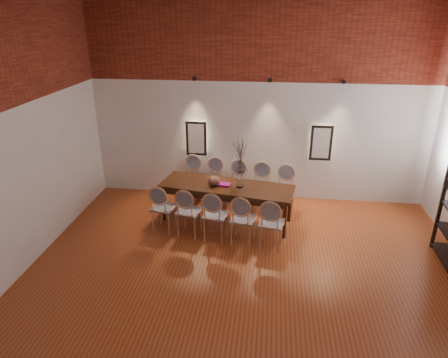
# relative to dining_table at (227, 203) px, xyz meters

# --- Properties ---
(floor) EXTENTS (7.00, 7.00, 0.02)m
(floor) POSITION_rel_dining_table_xyz_m (0.52, -2.30, -0.39)
(floor) COLOR #99421E
(floor) RESTS_ON ground
(wall_back) EXTENTS (7.00, 0.10, 4.00)m
(wall_back) POSITION_rel_dining_table_xyz_m (0.52, 1.25, 1.62)
(wall_back) COLOR silver
(wall_back) RESTS_ON ground
(brick_band_back) EXTENTS (7.00, 0.02, 1.50)m
(brick_band_back) POSITION_rel_dining_table_xyz_m (0.52, 1.18, 2.88)
(brick_band_back) COLOR maroon
(brick_band_back) RESTS_ON ground
(brick_band_front) EXTENTS (7.00, 0.02, 1.50)m
(brick_band_front) POSITION_rel_dining_table_xyz_m (0.52, -5.78, 2.88)
(brick_band_front) COLOR maroon
(brick_band_front) RESTS_ON ground
(niche_left) EXTENTS (0.36, 0.06, 0.66)m
(niche_left) POSITION_rel_dining_table_xyz_m (-0.78, 1.15, 0.93)
(niche_left) COLOR #FFEAC6
(niche_left) RESTS_ON wall_back
(niche_right) EXTENTS (0.36, 0.06, 0.66)m
(niche_right) POSITION_rel_dining_table_xyz_m (1.82, 1.15, 0.93)
(niche_right) COLOR #FFEAC6
(niche_right) RESTS_ON wall_back
(spot_fixture_left) EXTENTS (0.08, 0.10, 0.08)m
(spot_fixture_left) POSITION_rel_dining_table_xyz_m (-0.78, 1.12, 2.17)
(spot_fixture_left) COLOR black
(spot_fixture_left) RESTS_ON wall_back
(spot_fixture_mid) EXTENTS (0.08, 0.10, 0.08)m
(spot_fixture_mid) POSITION_rel_dining_table_xyz_m (0.72, 1.12, 2.17)
(spot_fixture_mid) COLOR black
(spot_fixture_mid) RESTS_ON wall_back
(spot_fixture_right) EXTENTS (0.08, 0.10, 0.08)m
(spot_fixture_right) POSITION_rel_dining_table_xyz_m (2.12, 1.12, 2.17)
(spot_fixture_right) COLOR black
(spot_fixture_right) RESTS_ON wall_back
(dining_table) EXTENTS (2.62, 1.23, 0.75)m
(dining_table) POSITION_rel_dining_table_xyz_m (0.00, 0.00, 0.00)
(dining_table) COLOR #38190B
(dining_table) RESTS_ON floor
(chair_near_a) EXTENTS (0.51, 0.51, 0.94)m
(chair_near_a) POSITION_rel_dining_table_xyz_m (-1.11, -0.50, 0.09)
(chair_near_a) COLOR tan
(chair_near_a) RESTS_ON floor
(chair_near_b) EXTENTS (0.51, 0.51, 0.94)m
(chair_near_b) POSITION_rel_dining_table_xyz_m (-0.61, -0.59, 0.09)
(chair_near_b) COLOR tan
(chair_near_b) RESTS_ON floor
(chair_near_c) EXTENTS (0.51, 0.51, 0.94)m
(chair_near_c) POSITION_rel_dining_table_xyz_m (-0.12, -0.67, 0.09)
(chair_near_c) COLOR tan
(chair_near_c) RESTS_ON floor
(chair_near_d) EXTENTS (0.51, 0.51, 0.94)m
(chair_near_d) POSITION_rel_dining_table_xyz_m (0.38, -0.76, 0.09)
(chair_near_d) COLOR tan
(chair_near_d) RESTS_ON floor
(chair_near_e) EXTENTS (0.51, 0.51, 0.94)m
(chair_near_e) POSITION_rel_dining_table_xyz_m (0.88, -0.85, 0.09)
(chair_near_e) COLOR tan
(chair_near_e) RESTS_ON floor
(chair_far_a) EXTENTS (0.51, 0.51, 0.94)m
(chair_far_a) POSITION_rel_dining_table_xyz_m (-0.88, 0.85, 0.09)
(chair_far_a) COLOR tan
(chair_far_a) RESTS_ON floor
(chair_far_b) EXTENTS (0.51, 0.51, 0.94)m
(chair_far_b) POSITION_rel_dining_table_xyz_m (-0.38, 0.76, 0.09)
(chair_far_b) COLOR tan
(chair_far_b) RESTS_ON floor
(chair_far_c) EXTENTS (0.51, 0.51, 0.94)m
(chair_far_c) POSITION_rel_dining_table_xyz_m (0.12, 0.67, 0.09)
(chair_far_c) COLOR tan
(chair_far_c) RESTS_ON floor
(chair_far_d) EXTENTS (0.51, 0.51, 0.94)m
(chair_far_d) POSITION_rel_dining_table_xyz_m (0.61, 0.59, 0.09)
(chair_far_d) COLOR tan
(chair_far_d) RESTS_ON floor
(chair_far_e) EXTENTS (0.51, 0.51, 0.94)m
(chair_far_e) POSITION_rel_dining_table_xyz_m (1.11, 0.50, 0.09)
(chair_far_e) COLOR tan
(chair_far_e) RESTS_ON floor
(vase) EXTENTS (0.14, 0.14, 0.30)m
(vase) POSITION_rel_dining_table_xyz_m (0.26, -0.04, 0.53)
(vase) COLOR silver
(vase) RESTS_ON dining_table
(dried_branches) EXTENTS (0.50, 0.50, 0.70)m
(dried_branches) POSITION_rel_dining_table_xyz_m (0.26, -0.04, 0.98)
(dried_branches) COLOR #4F3B2F
(dried_branches) RESTS_ON vase
(bowl) EXTENTS (0.24, 0.24, 0.18)m
(bowl) POSITION_rel_dining_table_xyz_m (-0.24, -0.01, 0.46)
(bowl) COLOR brown
(bowl) RESTS_ON dining_table
(book) EXTENTS (0.29, 0.22, 0.03)m
(book) POSITION_rel_dining_table_xyz_m (-0.06, 0.01, 0.39)
(book) COLOR #7F0F64
(book) RESTS_ON dining_table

